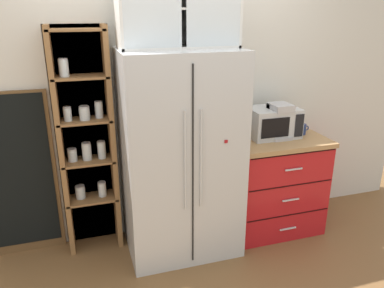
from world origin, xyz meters
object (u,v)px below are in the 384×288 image
at_px(refrigerator, 180,155).
at_px(chalkboard_menu, 18,176).
at_px(bottle_amber, 239,127).
at_px(coffee_maker, 278,120).
at_px(microwave, 272,122).
at_px(mug_navy, 302,129).

distance_m(refrigerator, chalkboard_menu, 1.33).
bearing_deg(bottle_amber, coffee_maker, -9.07).
xyz_separation_m(refrigerator, bottle_amber, (0.56, 0.10, 0.16)).
relative_size(bottle_amber, chalkboard_menu, 0.18).
height_order(refrigerator, chalkboard_menu, refrigerator).
relative_size(microwave, bottle_amber, 1.78).
bearing_deg(chalkboard_menu, mug_navy, -5.96).
height_order(coffee_maker, bottle_amber, coffee_maker).
xyz_separation_m(refrigerator, coffee_maker, (0.91, 0.05, 0.20)).
bearing_deg(microwave, coffee_maker, -54.92).
relative_size(coffee_maker, chalkboard_menu, 0.22).
relative_size(refrigerator, mug_navy, 14.54).
bearing_deg(refrigerator, coffee_maker, 2.98).
relative_size(mug_navy, chalkboard_menu, 0.08).
bearing_deg(bottle_amber, mug_navy, -4.30).
height_order(refrigerator, bottle_amber, refrigerator).
bearing_deg(bottle_amber, refrigerator, -169.51).
height_order(coffee_maker, mug_navy, coffee_maker).
height_order(refrigerator, microwave, refrigerator).
xyz_separation_m(microwave, coffee_maker, (0.03, -0.04, 0.03)).
distance_m(coffee_maker, mug_navy, 0.28).
bearing_deg(microwave, chalkboard_menu, 174.08).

